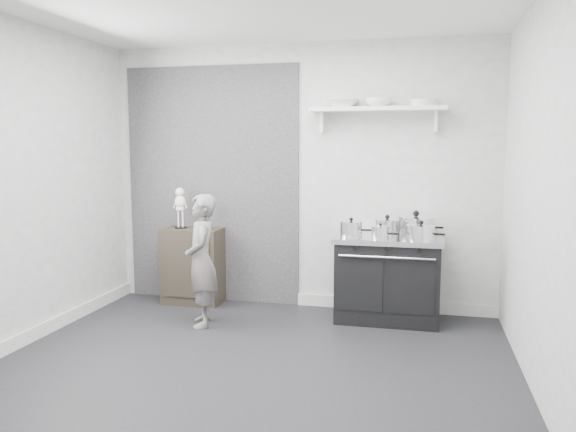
% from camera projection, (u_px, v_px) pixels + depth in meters
% --- Properties ---
extents(ground, '(4.00, 4.00, 0.00)m').
position_uv_depth(ground, '(248.00, 369.00, 4.21)').
color(ground, black).
rests_on(ground, ground).
extents(room_shell, '(4.02, 3.62, 2.71)m').
position_uv_depth(room_shell, '(240.00, 150.00, 4.17)').
color(room_shell, '#A9A9A6').
rests_on(room_shell, ground).
extents(wall_shelf, '(1.30, 0.26, 0.24)m').
position_uv_depth(wall_shelf, '(377.00, 110.00, 5.40)').
color(wall_shelf, white).
rests_on(wall_shelf, room_shell).
extents(stove, '(1.02, 0.64, 0.81)m').
position_uv_depth(stove, '(388.00, 278.00, 5.37)').
color(stove, black).
rests_on(stove, ground).
extents(side_cabinet, '(0.62, 0.36, 0.80)m').
position_uv_depth(side_cabinet, '(193.00, 266.00, 5.97)').
color(side_cabinet, black).
rests_on(side_cabinet, ground).
extents(child, '(0.44, 0.53, 1.23)m').
position_uv_depth(child, '(201.00, 260.00, 5.18)').
color(child, slate).
rests_on(child, ground).
extents(pot_front_left, '(0.30, 0.22, 0.18)m').
position_uv_depth(pot_front_left, '(351.00, 229.00, 5.31)').
color(pot_front_left, silver).
rests_on(pot_front_left, stove).
extents(pot_back_left, '(0.34, 0.25, 0.19)m').
position_uv_depth(pot_back_left, '(387.00, 227.00, 5.43)').
color(pot_back_left, silver).
rests_on(pot_back_left, stove).
extents(pot_back_right, '(0.43, 0.34, 0.24)m').
position_uv_depth(pot_back_right, '(416.00, 226.00, 5.35)').
color(pot_back_right, silver).
rests_on(pot_back_right, stove).
extents(pot_front_right, '(0.34, 0.25, 0.19)m').
position_uv_depth(pot_front_right, '(421.00, 233.00, 5.06)').
color(pot_front_right, silver).
rests_on(pot_front_right, stove).
extents(pot_front_center, '(0.25, 0.17, 0.15)m').
position_uv_depth(pot_front_center, '(380.00, 232.00, 5.16)').
color(pot_front_center, silver).
rests_on(pot_front_center, stove).
extents(skeleton_full, '(0.14, 0.09, 0.50)m').
position_uv_depth(skeleton_full, '(180.00, 205.00, 5.92)').
color(skeleton_full, white).
rests_on(skeleton_full, side_cabinet).
extents(skeleton_torso, '(0.10, 0.07, 0.37)m').
position_uv_depth(skeleton_torso, '(205.00, 211.00, 5.86)').
color(skeleton_torso, white).
rests_on(skeleton_torso, side_cabinet).
extents(bowl_large, '(0.32, 0.32, 0.08)m').
position_uv_depth(bowl_large, '(342.00, 103.00, 5.46)').
color(bowl_large, white).
rests_on(bowl_large, wall_shelf).
extents(bowl_small, '(0.26, 0.26, 0.08)m').
position_uv_depth(bowl_small, '(379.00, 103.00, 5.38)').
color(bowl_small, white).
rests_on(bowl_small, wall_shelf).
extents(plate_stack, '(0.27, 0.27, 0.06)m').
position_uv_depth(plate_stack, '(424.00, 103.00, 5.29)').
color(plate_stack, silver).
rests_on(plate_stack, wall_shelf).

